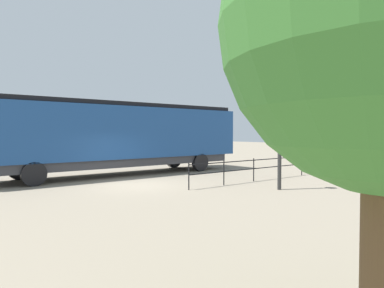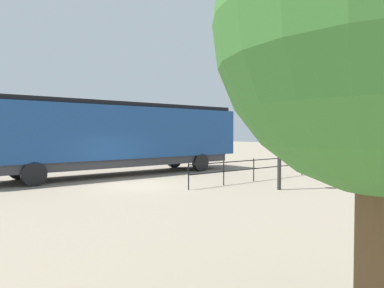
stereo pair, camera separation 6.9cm
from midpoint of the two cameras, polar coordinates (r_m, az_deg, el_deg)
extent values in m
plane|color=gray|center=(16.16, -9.34, -6.68)|extent=(120.00, 120.00, 0.00)
cube|color=navy|center=(20.11, -12.06, 1.85)|extent=(3.11, 15.22, 2.81)
cube|color=black|center=(23.54, 1.44, 0.87)|extent=(2.98, 2.92, 1.97)
cube|color=black|center=(20.17, -12.09, 6.19)|extent=(2.80, 14.61, 0.24)
cube|color=#38383D|center=(20.18, -12.03, -2.78)|extent=(2.80, 14.00, 0.45)
cylinder|color=black|center=(23.92, -3.09, -2.56)|extent=(0.30, 1.10, 1.10)
cylinder|color=black|center=(21.71, 1.25, -3.01)|extent=(0.30, 1.10, 1.10)
cylinder|color=black|center=(19.89, -26.56, -3.65)|extent=(0.30, 1.10, 1.10)
cylinder|color=black|center=(17.17, -24.55, -4.47)|extent=(0.30, 1.10, 1.10)
cylinder|color=#2D2D2D|center=(15.02, 14.02, 2.69)|extent=(0.16, 0.16, 5.25)
sphere|color=silver|center=(15.31, 14.11, 13.11)|extent=(0.47, 0.47, 0.47)
cube|color=black|center=(17.38, 9.94, -2.62)|extent=(0.04, 8.13, 0.04)
cube|color=black|center=(17.42, 9.94, -4.00)|extent=(0.04, 8.13, 0.04)
cylinder|color=black|center=(14.63, -0.66, -5.31)|extent=(0.05, 0.05, 1.14)
cylinder|color=black|center=(15.96, 5.10, -4.72)|extent=(0.05, 0.05, 1.14)
cylinder|color=black|center=(17.42, 9.93, -4.18)|extent=(0.05, 0.05, 1.14)
cylinder|color=black|center=(18.99, 13.99, -3.71)|extent=(0.05, 0.05, 1.14)
cylinder|color=black|center=(20.64, 17.40, -3.30)|extent=(0.05, 0.05, 1.14)
camera|label=1|loc=(0.03, -90.11, 0.00)|focal=32.64mm
camera|label=2|loc=(0.03, 89.89, 0.00)|focal=32.64mm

